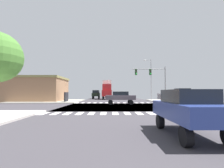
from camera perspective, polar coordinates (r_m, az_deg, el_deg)
The scene contains 14 objects.
ground at distance 22.09m, azimuth 2.49°, elevation -7.40°, with size 90.00×90.00×0.05m.
sidewalk_corner_ne at distance 36.87m, azimuth 22.12°, elevation -5.19°, with size 12.00×12.00×0.14m.
sidewalk_corner_nw at distance 36.02m, azimuth -19.84°, elevation -5.29°, with size 12.00×12.00×0.14m.
crosswalk_near at distance 14.82m, azimuth 3.05°, elevation -9.58°, with size 13.50×2.00×0.01m.
crosswalk_far at distance 29.35m, azimuth 1.22°, elevation -6.19°, with size 13.50×2.00×0.01m.
traffic_signal_mast at distance 30.44m, azimuth 13.05°, elevation 2.54°, with size 5.81×0.55×6.17m.
street_lamp at distance 39.95m, azimuth 12.43°, elevation 2.52°, with size 1.78×0.32×9.16m.
bank_building at distance 38.32m, azimuth -26.63°, elevation -1.53°, with size 16.76×9.14×4.76m.
suv_nearside_1 at distance 47.24m, azimuth -5.25°, elevation -3.19°, with size 1.96×4.60×2.34m.
sedan_farside_1 at distance 7.84m, azimuth 23.55°, elevation -7.27°, with size 1.80×4.30×1.88m.
pickup_queued_1 at distance 27.36m, azimuth 20.74°, elevation -3.57°, with size 5.10×2.00×2.35m.
sedan_leading_3 at distance 59.14m, azimuth -1.40°, elevation -3.38°, with size 1.80×4.30×1.88m.
box_truck_trailing_1 at distance 44.90m, azimuth -1.65°, elevation -1.73°, with size 2.40×7.20×4.85m.
sedan_middle_4 at distance 25.54m, azimuth 2.79°, elevation -4.20°, with size 4.30×1.80×1.88m.
Camera 1 is at (-1.18, -21.99, 1.77)m, focal length 27.84 mm.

